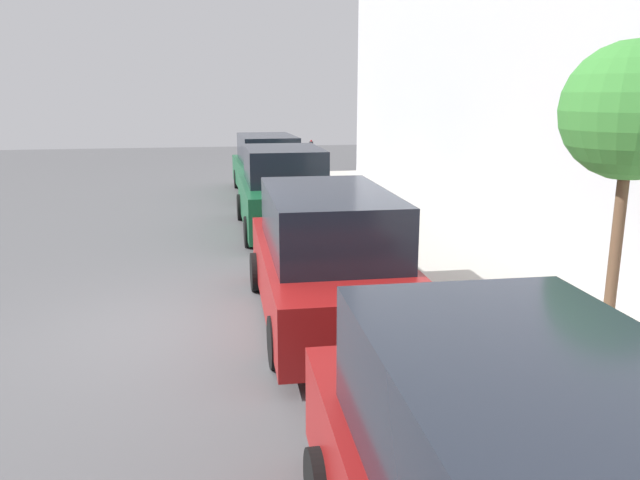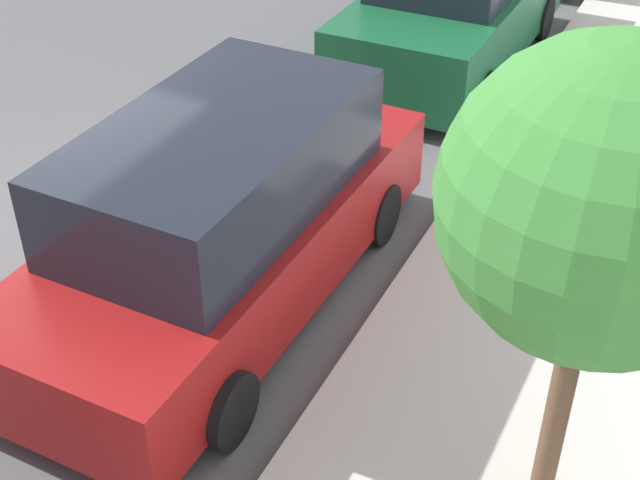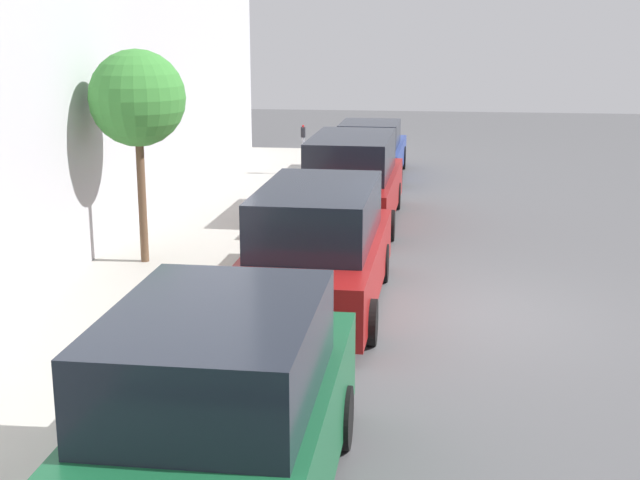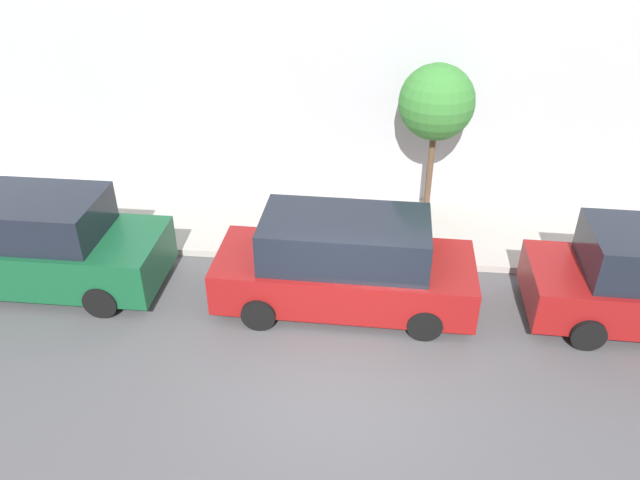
% 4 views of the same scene
% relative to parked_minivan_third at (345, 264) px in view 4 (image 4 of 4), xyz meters
% --- Properties ---
extents(ground_plane, '(60.00, 60.00, 0.00)m').
position_rel_parked_minivan_third_xyz_m(ground_plane, '(-2.13, 0.00, -0.92)').
color(ground_plane, '#515154').
extents(sidewalk, '(2.89, 32.00, 0.15)m').
position_rel_parked_minivan_third_xyz_m(sidewalk, '(2.82, 0.00, -0.85)').
color(sidewalk, '#B2ADA3').
rests_on(sidewalk, ground_plane).
extents(parked_minivan_third, '(2.02, 4.94, 1.90)m').
position_rel_parked_minivan_third_xyz_m(parked_minivan_third, '(0.00, 0.00, 0.00)').
color(parked_minivan_third, maroon).
rests_on(parked_minivan_third, ground_plane).
extents(parked_suv_fourth, '(2.08, 4.82, 1.98)m').
position_rel_parked_minivan_third_xyz_m(parked_suv_fourth, '(0.11, 6.05, 0.01)').
color(parked_suv_fourth, '#14512D').
rests_on(parked_suv_fourth, ground_plane).
extents(street_tree, '(1.65, 1.65, 3.70)m').
position_rel_parked_minivan_third_xyz_m(street_tree, '(3.32, -1.73, 2.09)').
color(street_tree, brown).
rests_on(street_tree, sidewalk).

